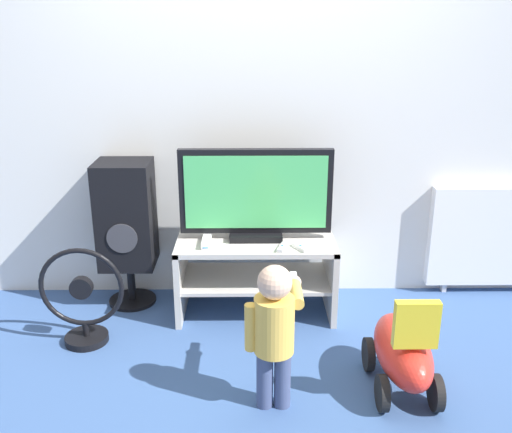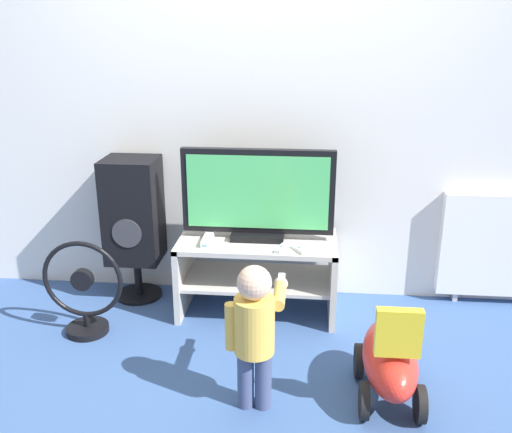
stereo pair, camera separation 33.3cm
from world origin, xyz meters
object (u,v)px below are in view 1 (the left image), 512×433
Objects in this scene: game_console at (207,241)px; remote_secondary at (282,248)px; speaker_tower at (126,217)px; radiator at (496,237)px; television at (256,195)px; child at (275,325)px; ride_on_toy at (403,352)px; remote_primary at (300,248)px; floor_fan at (83,301)px.

remote_secondary is (0.45, -0.08, -0.01)m from game_console.
speaker_tower is 1.07× the size of radiator.
television reaches higher than speaker_tower.
radiator reaches higher than game_console.
ride_on_toy is at bearing 10.08° from child.
remote_primary is 0.80m from child.
ride_on_toy reaches higher than remote_primary.
game_console is at bearing -21.47° from speaker_tower.
floor_fan is (-1.13, -0.20, -0.24)m from remote_secondary.
speaker_tower is at bearing 158.53° from game_console.
remote_primary is 0.15× the size of radiator.
speaker_tower is 1.84m from ride_on_toy.
radiator reaches higher than floor_fan.
television is 1.17m from floor_fan.
ride_on_toy is (1.01, -0.75, -0.29)m from game_console.
radiator reaches higher than child.
ride_on_toy is 1.41m from radiator.
television is 1.26× the size of child.
television is at bearing 19.17° from game_console.
child reaches higher than game_console.
remote_primary is 1.28m from floor_fan.
ride_on_toy is (1.69, -0.46, -0.05)m from floor_fan.
game_console is 0.34× the size of ride_on_toy.
floor_fan is (-1.24, -0.20, -0.24)m from remote_primary.
speaker_tower reaches higher than game_console.
child is (-0.18, -0.78, -0.06)m from remote_primary.
television is 7.06× the size of remote_primary.
ride_on_toy is at bearing -15.33° from floor_fan.
remote_secondary is at bearing -10.65° from game_console.
television reaches higher than ride_on_toy.
television reaches higher than remote_primary.
child is 0.68m from ride_on_toy.
remote_primary is at bearing -15.14° from speaker_tower.
speaker_tower is at bearing 147.97° from ride_on_toy.
ride_on_toy is at bearing -32.03° from speaker_tower.
child is at bearing -85.50° from television.
speaker_tower is (-0.81, 0.10, -0.17)m from television.
child is 1.21m from floor_fan.
speaker_tower reaches higher than ride_on_toy.
remote_primary is 1.40m from radiator.
child is (-0.08, -0.78, -0.06)m from remote_secondary.
remote_primary is 0.22× the size of ride_on_toy.
game_console is at bearing 169.35° from remote_secondary.
remote_secondary is 1.01m from speaker_tower.
television is 0.40m from game_console.
speaker_tower is (-0.96, 0.29, 0.09)m from remote_secondary.
speaker_tower reaches higher than child.
television is 0.97× the size of speaker_tower.
television is at bearing -171.67° from radiator.
child is at bearing -103.21° from remote_primary.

